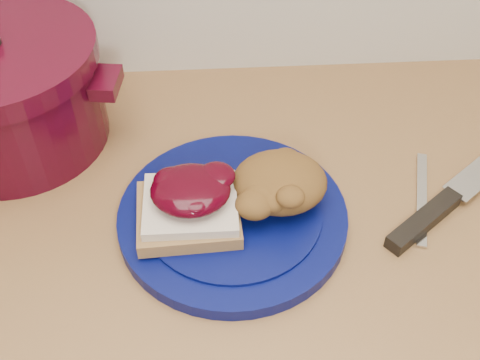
{
  "coord_description": "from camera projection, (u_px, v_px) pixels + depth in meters",
  "views": [
    {
      "loc": [
        -0.03,
        1.03,
        1.44
      ],
      "look_at": [
        -0.0,
        1.51,
        0.95
      ],
      "focal_mm": 45.0,
      "sensor_mm": 36.0,
      "label": 1
    }
  ],
  "objects": [
    {
      "name": "sandwich",
      "position": [
        190.0,
        203.0,
        0.67
      ],
      "size": [
        0.12,
        0.1,
        0.06
      ],
      "rotation": [
        0.0,
        0.0,
        -0.06
      ],
      "color": "olive",
      "rests_on": "plate"
    },
    {
      "name": "stuffing_mound",
      "position": [
        280.0,
        182.0,
        0.69
      ],
      "size": [
        0.11,
        0.1,
        0.05
      ],
      "primitive_type": "ellipsoid",
      "rotation": [
        0.0,
        0.0,
        -0.06
      ],
      "color": "brown",
      "rests_on": "plate"
    },
    {
      "name": "dutch_oven",
      "position": [
        6.0,
        93.0,
        0.76
      ],
      "size": [
        0.3,
        0.28,
        0.16
      ],
      "rotation": [
        0.0,
        0.0,
        -0.13
      ],
      "color": "#3B0514",
      "rests_on": "wood_countertop"
    },
    {
      "name": "butter_knife",
      "position": [
        422.0,
        197.0,
        0.73
      ],
      "size": [
        0.05,
        0.15,
        0.0
      ],
      "primitive_type": "cube",
      "rotation": [
        0.0,
        0.0,
        1.3
      ],
      "color": "silver",
      "rests_on": "wood_countertop"
    },
    {
      "name": "chef_knife",
      "position": [
        445.0,
        202.0,
        0.72
      ],
      "size": [
        0.27,
        0.22,
        0.02
      ],
      "rotation": [
        0.0,
        0.0,
        0.66
      ],
      "color": "black",
      "rests_on": "wood_countertop"
    },
    {
      "name": "plate",
      "position": [
        233.0,
        217.0,
        0.7
      ],
      "size": [
        0.28,
        0.28,
        0.02
      ],
      "primitive_type": "cylinder",
      "rotation": [
        0.0,
        0.0,
        -0.06
      ],
      "color": "#050A47",
      "rests_on": "wood_countertop"
    }
  ]
}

